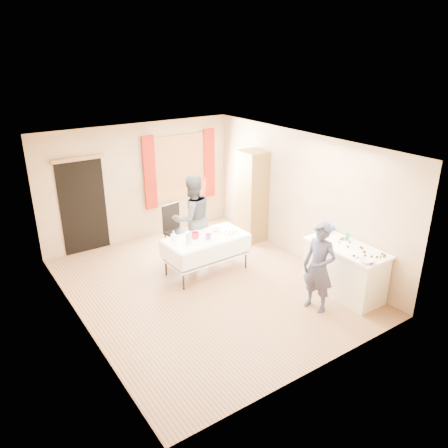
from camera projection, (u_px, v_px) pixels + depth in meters
floor at (206, 286)px, 8.06m from camera, size 4.50×5.50×0.02m
ceiling at (204, 145)px, 7.07m from camera, size 4.50×5.50×0.02m
wall_back at (139, 182)px, 9.68m from camera, size 4.50×0.02×2.60m
wall_front at (322, 287)px, 5.45m from camera, size 4.50×0.02×2.60m
wall_left at (74, 252)px, 6.39m from camera, size 0.02×5.50×2.60m
wall_right at (301, 197)px, 8.74m from camera, size 0.02×5.50×2.60m
window_frame at (180, 168)px, 10.10m from camera, size 1.32×0.06×1.52m
window_pane at (180, 168)px, 10.08m from camera, size 1.20×0.02×1.40m
curtain_left at (150, 173)px, 9.65m from camera, size 0.28×0.06×1.65m
curtain_right at (209, 163)px, 10.46m from camera, size 0.28×0.06×1.65m
doorway at (83, 207)px, 9.09m from camera, size 0.95×0.04×2.00m
door_lintel at (78, 159)px, 8.69m from camera, size 1.05×0.06×0.08m
cabinet at (252, 196)px, 9.67m from camera, size 0.50×0.60×2.04m
counter at (345, 270)px, 7.66m from camera, size 0.69×1.45×0.91m
party_table at (206, 251)px, 8.39m from camera, size 1.61×0.86×0.75m
chair at (177, 239)px, 9.24m from camera, size 0.51×0.51×1.06m
girl at (319, 267)px, 7.08m from camera, size 0.73×0.63×1.54m
woman at (192, 218)px, 8.78m from camera, size 0.92×0.74×1.78m
soda_can at (347, 237)px, 7.71m from camera, size 0.08×0.08×0.12m
mixing_bowl at (366, 261)px, 6.92m from camera, size 0.34×0.34×0.05m
foam_block at (321, 233)px, 7.91m from camera, size 0.17×0.13×0.08m
blue_basket at (327, 228)px, 8.13m from camera, size 0.35×0.29×0.08m
pitcher at (189, 239)px, 7.92m from camera, size 0.13×0.13×0.22m
cup_red at (195, 235)px, 8.17m from camera, size 0.22×0.22×0.12m
cup_rainbow at (208, 237)px, 8.13m from camera, size 0.15×0.15×0.11m
small_bowl at (216, 230)px, 8.53m from camera, size 0.24×0.24×0.05m
pastry_tray at (231, 232)px, 8.44m from camera, size 0.32×0.26×0.02m
bottle at (174, 236)px, 8.07m from camera, size 0.10×0.10×0.19m
cake_balls at (357, 250)px, 7.31m from camera, size 0.51×1.04×0.04m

